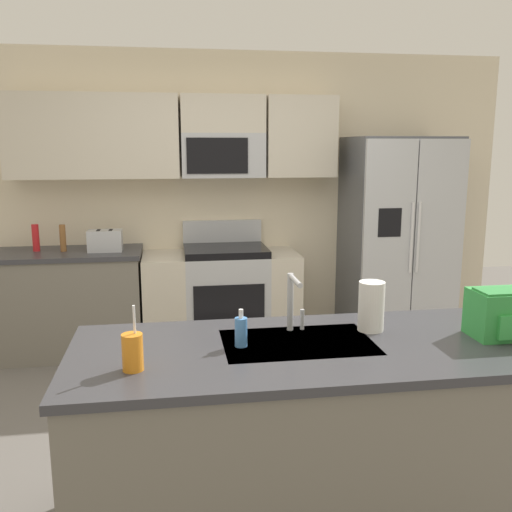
{
  "coord_description": "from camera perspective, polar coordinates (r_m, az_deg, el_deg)",
  "views": [
    {
      "loc": [
        -0.52,
        -3.03,
        1.78
      ],
      "look_at": [
        0.04,
        0.6,
        1.05
      ],
      "focal_mm": 39.35,
      "sensor_mm": 36.0,
      "label": 1
    }
  ],
  "objects": [
    {
      "name": "back_counter",
      "position": [
        5.09,
        -18.7,
        -4.52
      ],
      "size": [
        1.29,
        0.63,
        0.9
      ],
      "color": "slate",
      "rests_on": "ground"
    },
    {
      "name": "toaster",
      "position": [
        4.87,
        -15.09,
        1.52
      ],
      "size": [
        0.28,
        0.16,
        0.18
      ],
      "color": "#B7BABF",
      "rests_on": "back_counter"
    },
    {
      "name": "ground_plane",
      "position": [
        3.55,
        0.87,
        -18.84
      ],
      "size": [
        9.0,
        9.0,
        0.0
      ],
      "primitive_type": "plane",
      "color": "#66605B",
      "rests_on": "ground"
    },
    {
      "name": "pepper_mill",
      "position": [
        4.97,
        -19.04,
        1.74
      ],
      "size": [
        0.05,
        0.05,
        0.23
      ],
      "primitive_type": "cylinder",
      "color": "brown",
      "rests_on": "back_counter"
    },
    {
      "name": "refrigerator",
      "position": [
        5.24,
        14.1,
        1.5
      ],
      "size": [
        0.9,
        0.76,
        1.85
      ],
      "color": "#4C4F54",
      "rests_on": "ground"
    },
    {
      "name": "bottle_red",
      "position": [
        5.06,
        -21.48,
        1.74
      ],
      "size": [
        0.06,
        0.06,
        0.23
      ],
      "primitive_type": "cylinder",
      "color": "red",
      "rests_on": "back_counter"
    },
    {
      "name": "paper_towel_roll",
      "position": [
        2.75,
        11.64,
        -5.02
      ],
      "size": [
        0.12,
        0.12,
        0.24
      ],
      "primitive_type": "cylinder",
      "color": "white",
      "rests_on": "island_counter"
    },
    {
      "name": "sink_faucet",
      "position": [
        2.66,
        3.76,
        -4.27
      ],
      "size": [
        0.08,
        0.21,
        0.28
      ],
      "color": "#B7BABF",
      "rests_on": "island_counter"
    },
    {
      "name": "backpack",
      "position": [
        2.85,
        24.12,
        -5.25
      ],
      "size": [
        0.32,
        0.22,
        0.23
      ],
      "color": "green",
      "rests_on": "island_counter"
    },
    {
      "name": "range_oven",
      "position": [
        5.03,
        -3.53,
        -4.2
      ],
      "size": [
        1.36,
        0.61,
        1.1
      ],
      "color": "#B7BABF",
      "rests_on": "ground"
    },
    {
      "name": "drink_cup_orange",
      "position": [
        2.29,
        -12.44,
        -9.49
      ],
      "size": [
        0.08,
        0.08,
        0.27
      ],
      "color": "orange",
      "rests_on": "island_counter"
    },
    {
      "name": "soap_dispenser",
      "position": [
        2.5,
        -1.53,
        -7.68
      ],
      "size": [
        0.06,
        0.06,
        0.17
      ],
      "color": "#4C8CD8",
      "rests_on": "island_counter"
    },
    {
      "name": "kitchen_wall_unit",
      "position": [
        5.14,
        -4.6,
        7.76
      ],
      "size": [
        5.2,
        0.43,
        2.6
      ],
      "color": "beige",
      "rests_on": "ground"
    },
    {
      "name": "island_counter",
      "position": [
        2.74,
        6.5,
        -17.72
      ],
      "size": [
        2.24,
        0.88,
        0.9
      ],
      "color": "slate",
      "rests_on": "ground"
    }
  ]
}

